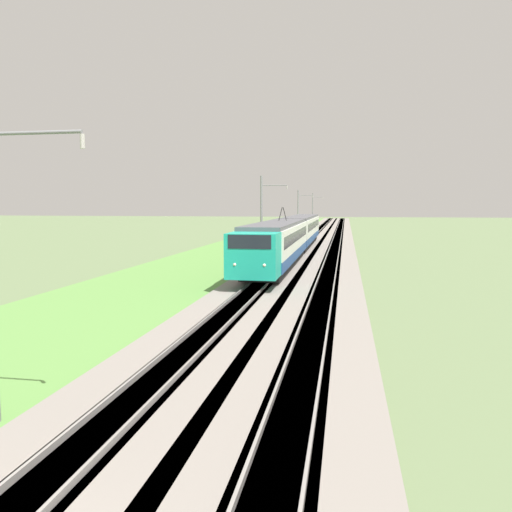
{
  "coord_description": "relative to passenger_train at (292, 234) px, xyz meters",
  "views": [
    {
      "loc": [
        -4.03,
        -5.04,
        5.09
      ],
      "look_at": [
        24.01,
        0.0,
        2.13
      ],
      "focal_mm": 35.0,
      "sensor_mm": 36.0,
      "label": 1
    }
  ],
  "objects": [
    {
      "name": "catenary_mast_distant",
      "position": [
        72.59,
        2.72,
        1.73
      ],
      "size": [
        0.22,
        2.56,
        7.69
      ],
      "color": "slate",
      "rests_on": "ground"
    },
    {
      "name": "catenary_mast_far",
      "position": [
        35.9,
        2.72,
        1.6
      ],
      "size": [
        0.22,
        2.56,
        7.43
      ],
      "color": "slate",
      "rests_on": "ground"
    },
    {
      "name": "passenger_train",
      "position": [
        0.0,
        0.0,
        0.0
      ],
      "size": [
        41.78,
        2.97,
        4.85
      ],
      "rotation": [
        0.0,
        0.0,
        3.14
      ],
      "color": "#19A88E",
      "rests_on": "ground"
    },
    {
      "name": "grass_verge",
      "position": [
        6.81,
        5.53,
        -2.19
      ],
      "size": [
        240.0,
        12.2,
        0.12
      ],
      "color": "#5B8E42",
      "rests_on": "ground"
    },
    {
      "name": "track_main",
      "position": [
        6.81,
        0.0,
        -2.09
      ],
      "size": [
        240.0,
        1.57,
        0.45
      ],
      "color": "#4C4238",
      "rests_on": "ground"
    },
    {
      "name": "catenary_mast_mid",
      "position": [
        -0.78,
        2.72,
        1.76
      ],
      "size": [
        0.22,
        2.56,
        7.75
      ],
      "color": "slate",
      "rests_on": "ground"
    },
    {
      "name": "track_adjacent",
      "position": [
        6.81,
        -3.91,
        -2.09
      ],
      "size": [
        240.0,
        1.57,
        0.45
      ],
      "color": "#4C4238",
      "rests_on": "ground"
    },
    {
      "name": "ballast_adjacent",
      "position": [
        6.81,
        -3.91,
        -2.1
      ],
      "size": [
        240.0,
        4.4,
        0.3
      ],
      "color": "gray",
      "rests_on": "ground"
    },
    {
      "name": "ballast_main",
      "position": [
        6.81,
        0.0,
        -2.1
      ],
      "size": [
        240.0,
        4.4,
        0.3
      ],
      "color": "gray",
      "rests_on": "ground"
    }
  ]
}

